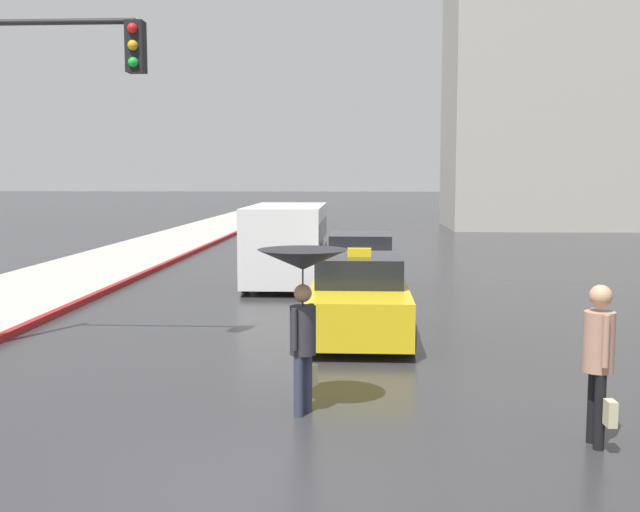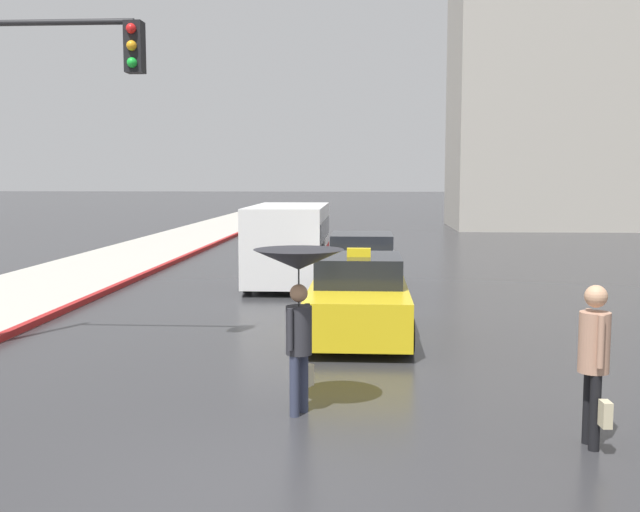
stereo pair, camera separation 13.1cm
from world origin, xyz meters
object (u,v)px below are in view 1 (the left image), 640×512
(ambulance_van, at_px, (287,240))
(traffic_light, at_px, (15,114))
(pedestrian_with_umbrella, at_px, (303,280))
(taxi, at_px, (359,299))
(sedan_red, at_px, (360,265))
(pedestrian_man, at_px, (599,352))

(ambulance_van, distance_m, traffic_light, 9.82)
(pedestrian_with_umbrella, relative_size, traffic_light, 0.36)
(traffic_light, bearing_deg, pedestrian_with_umbrella, -29.65)
(taxi, height_order, pedestrian_with_umbrella, pedestrian_with_umbrella)
(taxi, relative_size, sedan_red, 0.92)
(ambulance_van, xyz_separation_m, traffic_light, (-3.52, -8.74, 2.76))
(sedan_red, relative_size, ambulance_van, 0.92)
(traffic_light, bearing_deg, ambulance_van, 68.06)
(taxi, distance_m, pedestrian_man, 6.30)
(ambulance_van, height_order, traffic_light, traffic_light)
(sedan_red, relative_size, traffic_light, 0.81)
(taxi, relative_size, pedestrian_man, 2.35)
(ambulance_van, bearing_deg, pedestrian_man, 110.12)
(sedan_red, xyz_separation_m, traffic_light, (-5.56, -7.56, 3.29))
(taxi, relative_size, traffic_light, 0.74)
(sedan_red, distance_m, pedestrian_man, 11.58)
(taxi, xyz_separation_m, sedan_red, (0.01, 5.56, -0.01))
(sedan_red, bearing_deg, pedestrian_man, 103.09)
(taxi, xyz_separation_m, pedestrian_with_umbrella, (-0.69, -4.76, 1.01))
(taxi, distance_m, sedan_red, 5.56)
(taxi, height_order, sedan_red, taxi)
(traffic_light, bearing_deg, sedan_red, 53.67)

